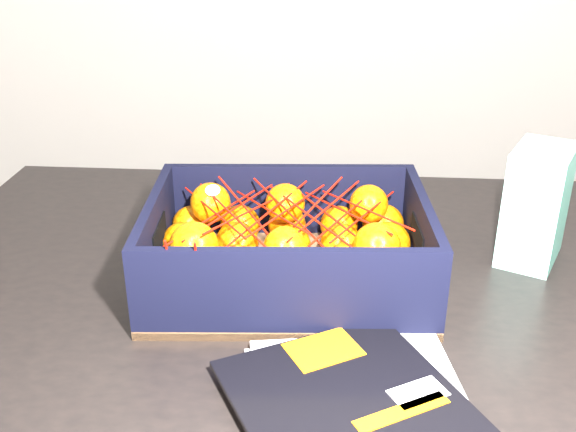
{
  "coord_description": "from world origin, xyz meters",
  "views": [
    {
      "loc": [
        0.02,
        -0.52,
        1.2
      ],
      "look_at": [
        0.02,
        0.22,
        0.86
      ],
      "focal_mm": 41.97,
      "sensor_mm": 36.0,
      "label": 1
    }
  ],
  "objects_px": {
    "produce_crate": "(288,257)",
    "retail_carton": "(536,205)",
    "magazine_stack": "(366,425)",
    "table": "(338,350)"
  },
  "relations": [
    {
      "from": "magazine_stack",
      "to": "produce_crate",
      "type": "xyz_separation_m",
      "value": [
        -0.08,
        0.28,
        0.03
      ]
    },
    {
      "from": "magazine_stack",
      "to": "produce_crate",
      "type": "bearing_deg",
      "value": 105.19
    },
    {
      "from": "produce_crate",
      "to": "retail_carton",
      "type": "relative_size",
      "value": 2.19
    },
    {
      "from": "produce_crate",
      "to": "retail_carton",
      "type": "xyz_separation_m",
      "value": [
        0.34,
        0.07,
        0.04
      ]
    },
    {
      "from": "table",
      "to": "retail_carton",
      "type": "height_order",
      "value": "retail_carton"
    },
    {
      "from": "magazine_stack",
      "to": "retail_carton",
      "type": "xyz_separation_m",
      "value": [
        0.26,
        0.35,
        0.07
      ]
    },
    {
      "from": "retail_carton",
      "to": "table",
      "type": "bearing_deg",
      "value": -133.1
    },
    {
      "from": "magazine_stack",
      "to": "retail_carton",
      "type": "bearing_deg",
      "value": 53.09
    },
    {
      "from": "magazine_stack",
      "to": "produce_crate",
      "type": "distance_m",
      "value": 0.29
    },
    {
      "from": "produce_crate",
      "to": "retail_carton",
      "type": "bearing_deg",
      "value": 11.9
    }
  ]
}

